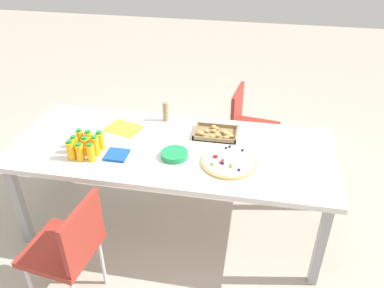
{
  "coord_description": "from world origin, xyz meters",
  "views": [
    {
      "loc": [
        0.57,
        -2.29,
        2.29
      ],
      "look_at": [
        0.14,
        0.03,
        0.77
      ],
      "focal_mm": 36.81,
      "sensor_mm": 36.0,
      "label": 1
    }
  ],
  "objects_px": {
    "napkin_stack": "(117,155)",
    "chair_far_right": "(248,124)",
    "cardboard_tube": "(166,112)",
    "fruit_pizza": "(229,162)",
    "snack_tray": "(216,133)",
    "juice_bottle_0": "(71,150)",
    "juice_bottle_1": "(80,152)",
    "juice_bottle_7": "(89,140)",
    "paper_folder": "(124,128)",
    "juice_bottle_6": "(80,139)",
    "plate_stack": "(175,155)",
    "juice_bottle_8": "(100,141)",
    "juice_bottle_4": "(86,146)",
    "juice_bottle_2": "(91,153)",
    "party_table": "(172,154)",
    "juice_bottle_5": "(96,146)",
    "juice_bottle_3": "(75,145)",
    "chair_near_left": "(70,246)"
  },
  "relations": [
    {
      "from": "napkin_stack",
      "to": "juice_bottle_8",
      "type": "bearing_deg",
      "value": 153.73
    },
    {
      "from": "juice_bottle_1",
      "to": "juice_bottle_5",
      "type": "relative_size",
      "value": 0.88
    },
    {
      "from": "juice_bottle_0",
      "to": "plate_stack",
      "type": "height_order",
      "value": "juice_bottle_0"
    },
    {
      "from": "fruit_pizza",
      "to": "snack_tray",
      "type": "relative_size",
      "value": 1.17
    },
    {
      "from": "juice_bottle_8",
      "to": "plate_stack",
      "type": "relative_size",
      "value": 0.76
    },
    {
      "from": "juice_bottle_1",
      "to": "juice_bottle_2",
      "type": "distance_m",
      "value": 0.08
    },
    {
      "from": "juice_bottle_1",
      "to": "napkin_stack",
      "type": "relative_size",
      "value": 0.88
    },
    {
      "from": "juice_bottle_4",
      "to": "juice_bottle_6",
      "type": "bearing_deg",
      "value": 136.07
    },
    {
      "from": "chair_far_right",
      "to": "fruit_pizza",
      "type": "height_order",
      "value": "chair_far_right"
    },
    {
      "from": "juice_bottle_4",
      "to": "paper_folder",
      "type": "bearing_deg",
      "value": 68.49
    },
    {
      "from": "chair_far_right",
      "to": "cardboard_tube",
      "type": "relative_size",
      "value": 5.2
    },
    {
      "from": "fruit_pizza",
      "to": "snack_tray",
      "type": "height_order",
      "value": "fruit_pizza"
    },
    {
      "from": "juice_bottle_7",
      "to": "juice_bottle_8",
      "type": "height_order",
      "value": "juice_bottle_8"
    },
    {
      "from": "party_table",
      "to": "juice_bottle_7",
      "type": "relative_size",
      "value": 16.33
    },
    {
      "from": "cardboard_tube",
      "to": "juice_bottle_6",
      "type": "bearing_deg",
      "value": -136.08
    },
    {
      "from": "juice_bottle_0",
      "to": "juice_bottle_7",
      "type": "bearing_deg",
      "value": 66.59
    },
    {
      "from": "party_table",
      "to": "chair_near_left",
      "type": "bearing_deg",
      "value": -119.39
    },
    {
      "from": "plate_stack",
      "to": "napkin_stack",
      "type": "relative_size",
      "value": 1.25
    },
    {
      "from": "juice_bottle_4",
      "to": "chair_near_left",
      "type": "bearing_deg",
      "value": -79.5
    },
    {
      "from": "juice_bottle_6",
      "to": "paper_folder",
      "type": "relative_size",
      "value": 0.56
    },
    {
      "from": "juice_bottle_0",
      "to": "fruit_pizza",
      "type": "xyz_separation_m",
      "value": [
        1.06,
        0.14,
        -0.06
      ]
    },
    {
      "from": "plate_stack",
      "to": "juice_bottle_0",
      "type": "bearing_deg",
      "value": -168.08
    },
    {
      "from": "plate_stack",
      "to": "cardboard_tube",
      "type": "xyz_separation_m",
      "value": [
        -0.18,
        0.49,
        0.06
      ]
    },
    {
      "from": "juice_bottle_1",
      "to": "juice_bottle_6",
      "type": "height_order",
      "value": "juice_bottle_6"
    },
    {
      "from": "napkin_stack",
      "to": "chair_far_right",
      "type": "bearing_deg",
      "value": 50.49
    },
    {
      "from": "party_table",
      "to": "juice_bottle_2",
      "type": "bearing_deg",
      "value": -151.98
    },
    {
      "from": "juice_bottle_0",
      "to": "juice_bottle_1",
      "type": "distance_m",
      "value": 0.07
    },
    {
      "from": "juice_bottle_8",
      "to": "party_table",
      "type": "bearing_deg",
      "value": 13.35
    },
    {
      "from": "juice_bottle_1",
      "to": "juice_bottle_4",
      "type": "height_order",
      "value": "same"
    },
    {
      "from": "juice_bottle_7",
      "to": "paper_folder",
      "type": "distance_m",
      "value": 0.34
    },
    {
      "from": "juice_bottle_0",
      "to": "juice_bottle_2",
      "type": "distance_m",
      "value": 0.14
    },
    {
      "from": "snack_tray",
      "to": "napkin_stack",
      "type": "distance_m",
      "value": 0.75
    },
    {
      "from": "juice_bottle_8",
      "to": "snack_tray",
      "type": "xyz_separation_m",
      "value": [
        0.78,
        0.33,
        -0.05
      ]
    },
    {
      "from": "fruit_pizza",
      "to": "juice_bottle_2",
      "type": "bearing_deg",
      "value": -171.76
    },
    {
      "from": "juice_bottle_3",
      "to": "juice_bottle_5",
      "type": "height_order",
      "value": "juice_bottle_5"
    },
    {
      "from": "juice_bottle_6",
      "to": "plate_stack",
      "type": "xyz_separation_m",
      "value": [
        0.68,
        -0.0,
        -0.05
      ]
    },
    {
      "from": "juice_bottle_0",
      "to": "napkin_stack",
      "type": "height_order",
      "value": "juice_bottle_0"
    },
    {
      "from": "juice_bottle_0",
      "to": "juice_bottle_5",
      "type": "bearing_deg",
      "value": 27.11
    },
    {
      "from": "napkin_stack",
      "to": "cardboard_tube",
      "type": "bearing_deg",
      "value": 68.68
    },
    {
      "from": "juice_bottle_6",
      "to": "juice_bottle_7",
      "type": "height_order",
      "value": "juice_bottle_6"
    },
    {
      "from": "juice_bottle_5",
      "to": "plate_stack",
      "type": "xyz_separation_m",
      "value": [
        0.54,
        0.07,
        -0.05
      ]
    },
    {
      "from": "juice_bottle_0",
      "to": "juice_bottle_5",
      "type": "relative_size",
      "value": 0.96
    },
    {
      "from": "juice_bottle_4",
      "to": "juice_bottle_6",
      "type": "xyz_separation_m",
      "value": [
        -0.07,
        0.07,
        0.01
      ]
    },
    {
      "from": "chair_near_left",
      "to": "paper_folder",
      "type": "height_order",
      "value": "chair_near_left"
    },
    {
      "from": "party_table",
      "to": "chair_near_left",
      "type": "relative_size",
      "value": 2.76
    },
    {
      "from": "chair_far_right",
      "to": "juice_bottle_4",
      "type": "height_order",
      "value": "juice_bottle_4"
    },
    {
      "from": "juice_bottle_3",
      "to": "juice_bottle_6",
      "type": "relative_size",
      "value": 0.92
    },
    {
      "from": "juice_bottle_7",
      "to": "juice_bottle_1",
      "type": "bearing_deg",
      "value": -89.81
    },
    {
      "from": "juice_bottle_1",
      "to": "juice_bottle_4",
      "type": "relative_size",
      "value": 1.01
    },
    {
      "from": "fruit_pizza",
      "to": "chair_near_left",
      "type": "bearing_deg",
      "value": -142.48
    }
  ]
}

